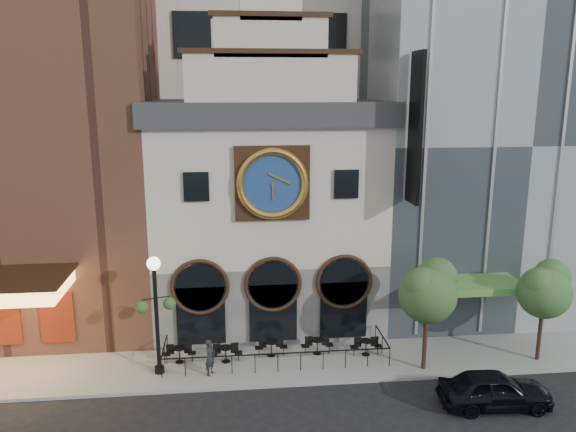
# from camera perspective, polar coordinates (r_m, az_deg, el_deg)

# --- Properties ---
(ground) EXTENTS (120.00, 120.00, 0.00)m
(ground) POSITION_cam_1_polar(r_m,az_deg,el_deg) (26.05, -0.79, -17.05)
(ground) COLOR black
(ground) RESTS_ON ground
(sidewalk) EXTENTS (44.00, 5.00, 0.15)m
(sidewalk) POSITION_cam_1_polar(r_m,az_deg,el_deg) (28.20, -1.27, -14.39)
(sidewalk) COLOR gray
(sidewalk) RESTS_ON ground
(clock_building) EXTENTS (12.60, 8.78, 18.65)m
(clock_building) POSITION_cam_1_polar(r_m,az_deg,el_deg) (31.02, -2.14, 1.15)
(clock_building) COLOR #605E5B
(clock_building) RESTS_ON ground
(theater_building) EXTENTS (14.00, 15.60, 25.00)m
(theater_building) POSITION_cam_1_polar(r_m,az_deg,el_deg) (34.24, -25.20, 11.04)
(theater_building) COLOR brown
(theater_building) RESTS_ON ground
(retail_building) EXTENTS (14.00, 14.40, 20.00)m
(retail_building) POSITION_cam_1_polar(r_m,az_deg,el_deg) (35.88, 18.93, 7.64)
(retail_building) COLOR gray
(retail_building) RESTS_ON ground
(cafe_railing) EXTENTS (10.60, 2.60, 0.90)m
(cafe_railing) POSITION_cam_1_polar(r_m,az_deg,el_deg) (27.96, -1.27, -13.44)
(cafe_railing) COLOR black
(cafe_railing) RESTS_ON sidewalk
(bistro_0) EXTENTS (1.58, 0.68, 0.90)m
(bistro_0) POSITION_cam_1_polar(r_m,az_deg,el_deg) (28.09, -10.99, -13.53)
(bistro_0) COLOR black
(bistro_0) RESTS_ON sidewalk
(bistro_1) EXTENTS (1.58, 0.68, 0.90)m
(bistro_1) POSITION_cam_1_polar(r_m,az_deg,el_deg) (27.80, -6.34, -13.66)
(bistro_1) COLOR black
(bistro_1) RESTS_ON sidewalk
(bistro_2) EXTENTS (1.58, 0.68, 0.90)m
(bistro_2) POSITION_cam_1_polar(r_m,az_deg,el_deg) (28.21, -1.72, -13.16)
(bistro_2) COLOR black
(bistro_2) RESTS_ON sidewalk
(bistro_3) EXTENTS (1.58, 0.68, 0.90)m
(bistro_3) POSITION_cam_1_polar(r_m,az_deg,el_deg) (28.43, 2.98, -12.96)
(bistro_3) COLOR black
(bistro_3) RESTS_ON sidewalk
(bistro_4) EXTENTS (1.58, 0.68, 0.90)m
(bistro_4) POSITION_cam_1_polar(r_m,az_deg,el_deg) (28.54, 7.93, -12.96)
(bistro_4) COLOR black
(bistro_4) RESTS_ON sidewalk
(car_right) EXTENTS (4.69, 2.09, 1.57)m
(car_right) POSITION_cam_1_polar(r_m,az_deg,el_deg) (25.84, 20.28, -16.20)
(car_right) COLOR black
(car_right) RESTS_ON ground
(pedestrian) EXTENTS (0.68, 0.74, 1.70)m
(pedestrian) POSITION_cam_1_polar(r_m,az_deg,el_deg) (26.63, -7.91, -14.03)
(pedestrian) COLOR black
(pedestrian) RESTS_ON sidewalk
(lamppost) EXTENTS (1.73, 0.93, 5.59)m
(lamppost) POSITION_cam_1_polar(r_m,az_deg,el_deg) (26.15, -13.28, -8.53)
(lamppost) COLOR black
(lamppost) RESTS_ON sidewalk
(tree_left) EXTENTS (2.75, 2.65, 5.30)m
(tree_left) POSITION_cam_1_polar(r_m,az_deg,el_deg) (26.51, 14.09, -7.28)
(tree_left) COLOR #382619
(tree_left) RESTS_ON sidewalk
(tree_right) EXTENTS (2.57, 2.48, 4.95)m
(tree_right) POSITION_cam_1_polar(r_m,az_deg,el_deg) (29.29, 24.66, -6.68)
(tree_right) COLOR #382619
(tree_right) RESTS_ON sidewalk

